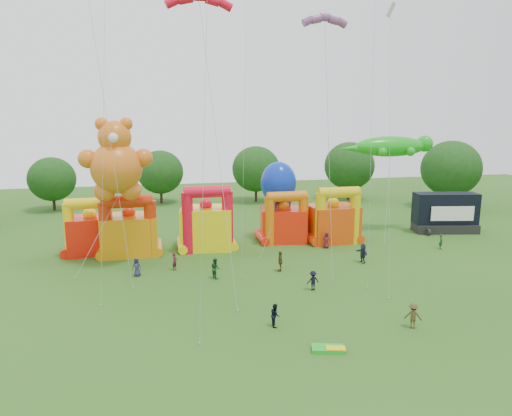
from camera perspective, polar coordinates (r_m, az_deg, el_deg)
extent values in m
plane|color=#285016|center=(27.19, 9.22, -20.72)|extent=(160.00, 160.00, 0.00)
cylinder|color=#352314|center=(80.01, 22.94, 1.34)|extent=(0.44, 0.44, 3.72)
ellipsoid|color=#183F13|center=(79.43, 23.19, 4.57)|extent=(9.30, 9.30, 8.89)
cylinder|color=#352314|center=(82.83, 11.47, 2.24)|extent=(0.44, 0.44, 3.51)
ellipsoid|color=#183F13|center=(82.29, 11.59, 5.19)|extent=(8.77, 8.78, 8.39)
cylinder|color=#352314|center=(79.39, -0.01, 2.01)|extent=(0.44, 0.44, 3.30)
ellipsoid|color=#183F13|center=(78.84, -0.01, 4.90)|extent=(8.25, 8.25, 7.88)
cylinder|color=#352314|center=(79.56, -11.76, 1.71)|extent=(0.44, 0.44, 3.09)
ellipsoid|color=#183F13|center=(79.05, -11.87, 4.41)|extent=(7.73, 7.72, 7.38)
cylinder|color=#352314|center=(78.45, -23.94, 0.77)|extent=(0.44, 0.44, 2.88)
ellipsoid|color=#183F13|center=(77.95, -24.14, 3.31)|extent=(7.20, 7.20, 6.88)
cube|color=red|center=(52.13, -19.90, -3.17)|extent=(5.37, 4.53, 3.98)
cylinder|color=yellow|center=(50.87, -22.29, -2.70)|extent=(1.08, 1.08, 5.68)
cylinder|color=yellow|center=(50.33, -18.01, -2.55)|extent=(1.08, 1.08, 5.68)
cylinder|color=yellow|center=(50.00, -20.38, 0.54)|extent=(4.36, 1.13, 1.13)
sphere|color=yellow|center=(51.64, -20.06, -0.71)|extent=(1.40, 1.40, 1.40)
cube|color=orange|center=(50.62, -15.48, -3.20)|extent=(5.73, 4.59, 4.17)
cylinder|color=red|center=(48.99, -18.24, -2.76)|extent=(1.26, 1.26, 5.96)
cylinder|color=red|center=(48.71, -13.01, -2.56)|extent=(1.26, 1.26, 5.96)
cylinder|color=red|center=(48.20, -15.82, 0.78)|extent=(5.10, 1.32, 1.32)
sphere|color=red|center=(50.10, -15.63, -0.56)|extent=(1.40, 1.40, 1.40)
cube|color=yellow|center=(51.04, -6.23, -2.47)|extent=(6.09, 5.15, 4.63)
cylinder|color=red|center=(49.08, -8.55, -1.89)|extent=(1.21, 1.21, 6.62)
cylinder|color=red|center=(49.53, -3.58, -1.67)|extent=(1.21, 1.21, 6.62)
cylinder|color=red|center=(48.63, -6.13, 2.02)|extent=(4.91, 1.27, 1.27)
sphere|color=red|center=(50.49, -6.29, 0.42)|extent=(1.40, 1.40, 1.40)
cube|color=red|center=(53.93, 3.39, -2.09)|extent=(5.77, 4.93, 3.90)
cylinder|color=orange|center=(51.83, 1.71, -1.67)|extent=(1.13, 1.13, 5.57)
cylinder|color=orange|center=(52.93, 5.93, -1.45)|extent=(1.13, 1.13, 5.57)
cylinder|color=orange|center=(51.80, 3.88, 1.44)|extent=(4.59, 1.19, 1.19)
sphere|color=orange|center=(53.46, 3.42, 0.26)|extent=(1.40, 1.40, 1.40)
cube|color=#DB400B|center=(54.46, 9.52, -1.91)|extent=(5.58, 4.54, 4.24)
cylinder|color=yellow|center=(52.08, 8.04, -1.44)|extent=(1.19, 1.19, 6.06)
cylinder|color=yellow|center=(53.68, 12.27, -1.21)|extent=(1.19, 1.19, 6.06)
cylinder|color=yellow|center=(52.28, 10.30, 1.92)|extent=(4.81, 1.25, 1.25)
sphere|color=yellow|center=(53.97, 9.61, 0.60)|extent=(1.40, 1.40, 1.40)
cube|color=black|center=(63.07, 22.52, -2.29)|extent=(8.21, 4.34, 1.10)
cube|color=black|center=(62.73, 22.59, -0.03)|extent=(8.13, 3.97, 3.90)
cube|color=white|center=(61.59, 23.36, -0.65)|extent=(5.30, 1.10, 1.83)
cylinder|color=black|center=(60.44, 20.71, -2.86)|extent=(0.30, 0.90, 0.90)
cylinder|color=black|center=(64.02, 25.40, -2.47)|extent=(0.30, 0.90, 0.90)
sphere|color=orange|center=(45.64, -17.05, 4.84)|extent=(4.88, 4.88, 4.88)
sphere|color=orange|center=(45.43, -17.26, 8.46)|extent=(3.11, 3.11, 3.11)
sphere|color=orange|center=(45.51, -18.76, 9.91)|extent=(1.22, 1.22, 1.22)
sphere|color=orange|center=(45.33, -15.93, 10.07)|extent=(1.22, 1.22, 1.22)
sphere|color=orange|center=(45.83, -20.30, 5.78)|extent=(1.78, 1.78, 1.78)
sphere|color=orange|center=(45.42, -13.88, 6.10)|extent=(1.78, 1.78, 1.78)
sphere|color=orange|center=(46.03, -18.40, 2.02)|extent=(2.00, 2.00, 2.00)
sphere|color=orange|center=(45.83, -15.37, 2.16)|extent=(2.00, 2.00, 2.00)
sphere|color=white|center=(43.94, -17.41, 8.37)|extent=(0.89, 0.89, 0.89)
ellipsoid|color=#17A618|center=(59.66, 16.49, 7.40)|extent=(9.59, 3.00, 2.55)
sphere|color=#17A618|center=(62.03, 20.33, 7.55)|extent=(2.06, 2.06, 2.06)
cone|color=#17A618|center=(57.50, 12.19, 7.29)|extent=(3.75, 1.50, 1.50)
sphere|color=#17A618|center=(61.92, 17.33, 6.95)|extent=(1.12, 1.12, 1.12)
sphere|color=#17A618|center=(59.33, 18.75, 6.70)|extent=(1.12, 1.12, 1.12)
sphere|color=#17A618|center=(60.16, 14.20, 7.00)|extent=(1.12, 1.12, 1.12)
sphere|color=#17A618|center=(57.50, 15.53, 6.76)|extent=(1.12, 1.12, 1.12)
ellipsoid|color=#0C2DB7|center=(54.02, 2.82, 3.13)|extent=(4.21, 4.21, 5.06)
cone|color=#591E8C|center=(54.76, 4.18, 0.77)|extent=(0.95, 0.95, 3.37)
cone|color=#591E8C|center=(55.70, 3.16, 0.96)|extent=(0.95, 0.95, 3.37)
cone|color=#591E8C|center=(55.35, 1.79, 0.91)|extent=(0.95, 0.95, 3.37)
cone|color=#591E8C|center=(54.06, 1.39, 0.66)|extent=(0.95, 0.95, 3.37)
cone|color=#591E8C|center=(53.09, 2.42, 0.46)|extent=(0.95, 0.95, 3.37)
cone|color=#591E8C|center=(53.45, 3.83, 0.52)|extent=(0.95, 0.95, 3.37)
cube|color=silver|center=(43.28, 16.51, 22.66)|extent=(1.02, 1.02, 1.10)
cube|color=green|center=(30.19, 8.96, -16.99)|extent=(2.19, 1.48, 0.24)
cube|color=yellow|center=(30.02, 9.93, -16.89)|extent=(1.31, 0.89, 0.10)
imported|color=#2B2A47|center=(43.56, -14.68, -7.15)|extent=(0.98, 0.78, 1.76)
imported|color=#501720|center=(44.54, -10.13, -6.59)|extent=(0.66, 0.74, 1.69)
imported|color=#193F1D|center=(41.83, -5.12, -7.50)|extent=(1.01, 1.12, 1.88)
imported|color=black|center=(39.20, 7.12, -8.99)|extent=(1.15, 0.75, 1.69)
imported|color=#483A1C|center=(43.51, 3.05, -6.66)|extent=(0.80, 1.25, 1.97)
imported|color=#202336|center=(47.19, 13.19, -5.53)|extent=(0.86, 1.88, 1.95)
imported|color=#571820|center=(51.58, 8.80, -4.00)|extent=(0.96, 0.69, 1.83)
imported|color=#194021|center=(54.69, 22.12, -3.91)|extent=(0.67, 0.73, 1.69)
imported|color=black|center=(32.65, 2.40, -13.23)|extent=(0.67, 0.83, 1.64)
imported|color=#47391C|center=(34.11, 19.04, -12.62)|extent=(1.34, 1.16, 1.79)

